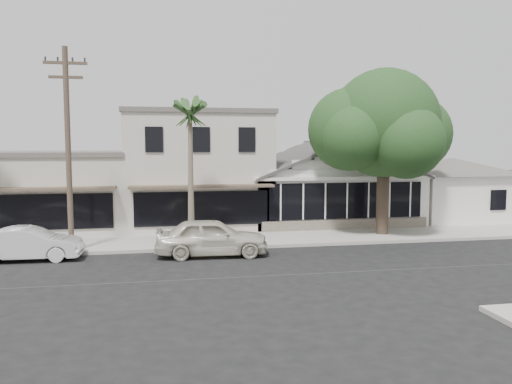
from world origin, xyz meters
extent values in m
plane|color=black|center=(0.00, 0.00, 0.00)|extent=(140.00, 140.00, 0.00)
cube|color=#9E9991|center=(-8.00, 6.75, 0.07)|extent=(90.00, 3.50, 0.15)
cube|color=white|center=(5.00, 12.50, 1.50)|extent=(10.00, 8.00, 3.00)
cube|color=black|center=(5.00, 8.44, 1.75)|extent=(8.80, 0.10, 2.00)
cube|color=#60564C|center=(5.00, 8.45, 0.35)|extent=(9.60, 0.18, 0.70)
cube|color=white|center=(13.20, 11.50, 1.50)|extent=(6.00, 6.00, 3.00)
cube|color=beige|center=(-3.00, 13.50, 3.25)|extent=(8.00, 10.00, 6.50)
cube|color=beige|center=(-12.00, 13.50, 2.10)|extent=(10.00, 10.00, 4.20)
cylinder|color=brown|center=(-9.00, 5.20, 4.50)|extent=(0.24, 0.24, 9.00)
cube|color=brown|center=(-9.00, 5.20, 8.30)|extent=(1.80, 0.12, 0.12)
cube|color=brown|center=(-9.00, 5.20, 7.70)|extent=(1.40, 0.12, 0.12)
imported|color=beige|center=(-2.94, 3.79, 0.83)|extent=(4.94, 2.20, 1.65)
imported|color=silver|center=(-10.53, 4.30, 0.70)|extent=(4.29, 1.58, 1.41)
cylinder|color=#4E3C2F|center=(6.36, 6.81, 1.73)|extent=(0.65, 0.65, 3.46)
sphere|color=#1D3D19|center=(6.36, 6.81, 5.95)|extent=(5.63, 5.63, 5.63)
sphere|color=#1D3D19|center=(8.31, 7.46, 5.41)|extent=(4.11, 4.11, 4.11)
sphere|color=#1D3D19|center=(4.63, 7.25, 5.63)|extent=(4.33, 4.33, 4.33)
sphere|color=#1D3D19|center=(6.79, 5.19, 4.98)|extent=(3.68, 3.68, 3.68)
sphere|color=#1D3D19|center=(5.71, 8.54, 6.27)|extent=(3.89, 3.89, 3.89)
sphere|color=#1D3D19|center=(7.66, 8.33, 6.71)|extent=(3.46, 3.46, 3.46)
sphere|color=#1D3D19|center=(4.41, 5.95, 5.19)|extent=(3.25, 3.25, 3.25)
cone|color=#726651|center=(-3.71, 5.76, 3.05)|extent=(0.33, 0.33, 6.09)
camera|label=1|loc=(-4.95, -17.59, 4.78)|focal=35.00mm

